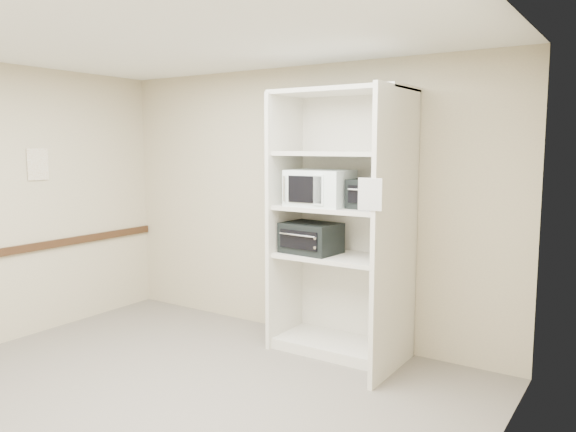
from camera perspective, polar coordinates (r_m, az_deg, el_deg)
The scene contains 10 objects.
floor at distance 4.52m, azimuth -13.03°, elevation -18.16°, with size 4.50×4.00×0.01m, color slate.
ceiling at distance 4.17m, azimuth -14.12°, elevation 17.75°, with size 4.50×4.00×0.01m, color white.
wall_back at distance 5.68m, azimuth 1.27°, elevation 1.40°, with size 4.50×0.02×2.70m, color tan.
wall_right at distance 2.95m, azimuth 18.12°, elevation -4.32°, with size 0.02×4.00×2.70m, color tan.
shelving_unit at distance 5.13m, azimuth 5.83°, elevation -1.73°, with size 1.24×0.92×2.42m.
microwave at distance 5.14m, azimuth 3.27°, elevation 2.86°, with size 0.55×0.42×0.33m, color white.
toaster_oven_upper at distance 4.97m, azimuth 8.97°, elevation 2.21°, with size 0.45×0.33×0.26m, color black.
toaster_oven_lower at distance 5.26m, azimuth 2.36°, elevation -2.23°, with size 0.51×0.38×0.28m, color black.
paper_sign at distance 4.28m, azimuth 8.32°, elevation 2.20°, with size 0.19×0.01×0.24m, color white.
wall_poster at distance 6.22m, azimuth -24.09°, elevation 4.82°, with size 0.01×0.23×0.32m, color white.
Camera 1 is at (2.99, -2.80, 1.92)m, focal length 35.00 mm.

